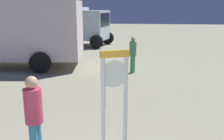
# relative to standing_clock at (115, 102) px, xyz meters

# --- Properties ---
(standing_clock) EXTENTS (0.44, 0.26, 2.12)m
(standing_clock) POSITION_rel_standing_clock_xyz_m (0.00, 0.00, 0.00)
(standing_clock) COLOR silver
(standing_clock) RESTS_ON ground_plane
(person_near_clock) EXTENTS (0.31, 0.31, 1.62)m
(person_near_clock) POSITION_rel_standing_clock_xyz_m (-1.43, 0.20, -0.41)
(person_near_clock) COLOR teal
(person_near_clock) RESTS_ON ground_plane
(person_distant) EXTENTS (0.29, 0.29, 1.54)m
(person_distant) POSITION_rel_standing_clock_xyz_m (0.01, 6.90, -0.46)
(person_distant) COLOR #3F944F
(person_distant) RESTS_ON ground_plane
(box_truck_near) EXTENTS (6.66, 3.20, 3.00)m
(box_truck_near) POSITION_rel_standing_clock_xyz_m (-5.29, 7.41, 0.30)
(box_truck_near) COLOR silver
(box_truck_near) RESTS_ON ground_plane
(box_truck_far) EXTENTS (7.24, 3.69, 2.68)m
(box_truck_far) POSITION_rel_standing_clock_xyz_m (-5.58, 14.82, 0.20)
(box_truck_far) COLOR white
(box_truck_far) RESTS_ON ground_plane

